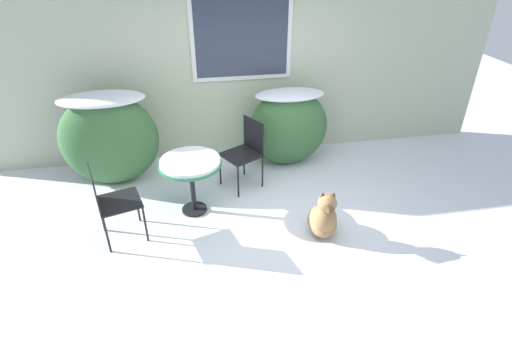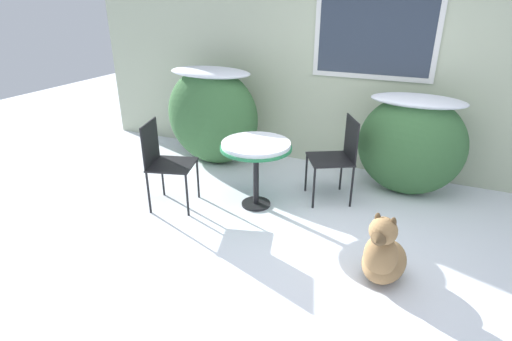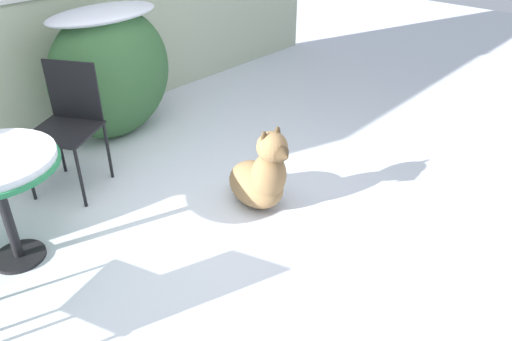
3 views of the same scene
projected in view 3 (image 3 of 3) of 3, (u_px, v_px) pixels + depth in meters
name	position (u px, v px, depth m)	size (l,w,h in m)	color
ground_plane	(183.00, 243.00, 3.31)	(16.00, 16.00, 0.00)	white
shrub_middle	(111.00, 70.00, 4.38)	(1.18, 0.62, 1.17)	#386638
patio_chair_near_table	(68.00, 121.00, 3.68)	(0.62, 0.62, 0.95)	black
dog	(261.00, 178.00, 3.55)	(0.42, 0.67, 0.67)	#937047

